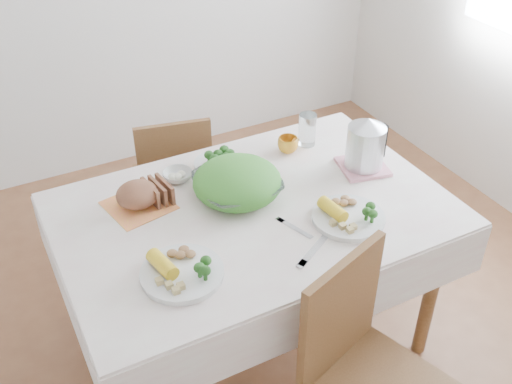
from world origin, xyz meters
name	(u,v)px	position (x,y,z in m)	size (l,w,h in m)	color
floor	(254,339)	(0.00, 0.00, 0.00)	(3.60, 3.60, 0.00)	brown
dining_table	(254,280)	(0.00, 0.00, 0.38)	(1.40, 0.90, 0.75)	brown
tablecloth	(254,209)	(0.00, 0.00, 0.76)	(1.50, 1.00, 0.01)	white
chair_far	(172,171)	(-0.05, 0.83, 0.47)	(0.38, 0.38, 0.83)	brown
salad_bowl	(237,187)	(-0.02, 0.11, 0.80)	(0.33, 0.33, 0.08)	white
dinner_plate_left	(182,274)	(-0.39, -0.23, 0.77)	(0.29, 0.29, 0.02)	white
dinner_plate_right	(348,218)	(0.28, -0.23, 0.77)	(0.28, 0.28, 0.02)	white
broccoli_plate	(218,164)	(0.01, 0.34, 0.77)	(0.21, 0.21, 0.02)	beige
napkin	(139,205)	(-0.39, 0.22, 0.76)	(0.23, 0.23, 0.00)	#FC914B
bread_loaf	(137,194)	(-0.39, 0.22, 0.82)	(0.17, 0.16, 0.10)	brown
fruit_bowl	(178,176)	(-0.19, 0.32, 0.78)	(0.12, 0.12, 0.04)	white
yellow_mug	(288,145)	(0.33, 0.30, 0.80)	(0.09, 0.09, 0.07)	orange
glass_tumbler	(307,131)	(0.44, 0.32, 0.83)	(0.08, 0.08, 0.15)	white
pink_tray	(363,167)	(0.54, 0.04, 0.77)	(0.19, 0.19, 0.02)	pink
electric_kettle	(365,144)	(0.54, 0.04, 0.88)	(0.16, 0.16, 0.23)	#B2B5BA
fork_left	(295,228)	(0.08, -0.18, 0.76)	(0.02, 0.16, 0.00)	silver
knife	(315,249)	(0.08, -0.32, 0.76)	(0.02, 0.21, 0.00)	silver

